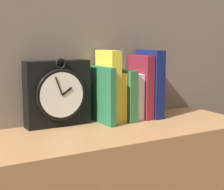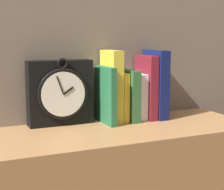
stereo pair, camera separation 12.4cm
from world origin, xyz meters
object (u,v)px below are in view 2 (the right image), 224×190
(clock, at_px, (60,93))
(book_slot1_yellow, at_px, (112,86))
(book_slot4_white, at_px, (137,96))
(book_slot5_maroon, at_px, (146,87))
(book_slot3_green, at_px, (129,95))
(book_slot6_navy, at_px, (156,84))
(book_slot2_yellow, at_px, (120,97))
(book_slot0_green, at_px, (105,95))

(clock, bearing_deg, book_slot1_yellow, -8.42)
(book_slot4_white, bearing_deg, clock, 175.40)
(clock, bearing_deg, book_slot4_white, -4.60)
(book_slot5_maroon, bearing_deg, book_slot3_green, -178.34)
(book_slot6_navy, bearing_deg, book_slot1_yellow, 177.98)
(book_slot6_navy, bearing_deg, book_slot2_yellow, 176.21)
(book_slot1_yellow, relative_size, book_slot5_maroon, 1.09)
(book_slot0_green, relative_size, book_slot1_yellow, 0.78)
(clock, xyz_separation_m, book_slot4_white, (0.29, -0.02, -0.03))
(book_slot5_maroon, bearing_deg, book_slot1_yellow, 178.85)
(clock, relative_size, book_slot5_maroon, 1.00)
(book_slot1_yellow, bearing_deg, clock, 171.58)
(book_slot4_white, bearing_deg, book_slot5_maroon, -10.77)
(book_slot6_navy, bearing_deg, book_slot4_white, 172.20)
(book_slot4_white, distance_m, book_slot5_maroon, 0.05)
(book_slot2_yellow, xyz_separation_m, book_slot5_maroon, (0.11, -0.01, 0.03))
(book_slot2_yellow, xyz_separation_m, book_slot3_green, (0.03, -0.01, 0.00))
(book_slot3_green, relative_size, book_slot6_navy, 0.73)
(clock, bearing_deg, book_slot0_green, -14.82)
(book_slot0_green, xyz_separation_m, book_slot1_yellow, (0.03, 0.01, 0.03))
(book_slot6_navy, bearing_deg, book_slot5_maroon, 174.91)
(book_slot1_yellow, bearing_deg, book_slot3_green, -4.30)
(book_slot2_yellow, bearing_deg, clock, 173.76)
(book_slot1_yellow, height_order, book_slot3_green, book_slot1_yellow)
(clock, height_order, book_slot0_green, clock)
(book_slot0_green, bearing_deg, book_slot5_maroon, 3.54)
(book_slot3_green, xyz_separation_m, book_slot4_white, (0.04, 0.01, -0.01))
(book_slot0_green, distance_m, book_slot3_green, 0.10)
(clock, height_order, book_slot4_white, clock)
(book_slot1_yellow, height_order, book_slot2_yellow, book_slot1_yellow)
(clock, height_order, book_slot6_navy, book_slot6_navy)
(clock, xyz_separation_m, book_slot1_yellow, (0.18, -0.03, 0.02))
(clock, xyz_separation_m, book_slot2_yellow, (0.22, -0.02, -0.02))
(book_slot3_green, bearing_deg, book_slot2_yellow, 165.22)
(book_slot2_yellow, xyz_separation_m, book_slot4_white, (0.07, 0.00, -0.00))
(book_slot0_green, distance_m, book_slot4_white, 0.14)
(clock, relative_size, book_slot2_yellow, 1.33)
(clock, xyz_separation_m, book_slot0_green, (0.15, -0.04, -0.01))
(book_slot1_yellow, height_order, book_slot5_maroon, book_slot1_yellow)
(book_slot1_yellow, bearing_deg, book_slot6_navy, -2.02)
(clock, xyz_separation_m, book_slot3_green, (0.25, -0.03, -0.02))
(book_slot3_green, bearing_deg, book_slot0_green, -175.03)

